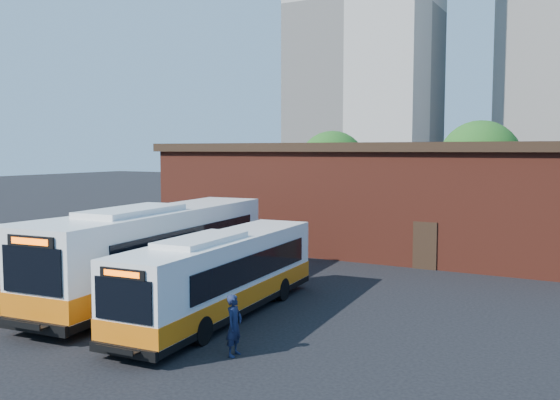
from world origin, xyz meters
The scene contains 9 objects.
ground centered at (0.00, 0.00, 0.00)m, with size 220.00×220.00×0.00m, color black.
bus_west centered at (-8.85, 2.30, 1.42)m, with size 3.08×11.61×3.13m.
bus_midwest centered at (-5.32, 3.45, 1.71)m, with size 4.06×14.03×3.78m.
bus_mideast centered at (-1.19, 2.09, 1.40)m, with size 3.09×11.42×3.08m.
transit_worker centered at (1.48, -1.19, 0.91)m, with size 0.66×0.43×1.82m, color #121935.
depot_building centered at (0.00, 20.00, 3.26)m, with size 28.60×12.60×6.40m.
tree_west centered at (-10.00, 32.00, 4.64)m, with size 6.00×6.00×7.65m.
tree_mid centered at (2.00, 34.00, 5.08)m, with size 6.56×6.56×8.36m.
tower_left centered at (-22.00, 72.00, 27.84)m, with size 20.00×18.00×56.20m.
Camera 1 is at (10.77, -15.36, 6.02)m, focal length 38.00 mm.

